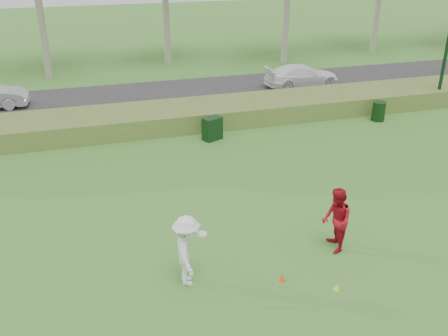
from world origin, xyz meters
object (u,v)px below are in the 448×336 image
object	(u,v)px
player_white	(187,251)
utility_cabinet	(212,129)
cone_yellow	(337,287)
cone_orange	(282,278)
car_right	(302,76)
trash_bin	(379,111)
player_red	(336,220)

from	to	relation	value
player_white	utility_cabinet	xyz separation A→B (m)	(3.31, 9.59, -0.47)
player_white	cone_yellow	xyz separation A→B (m)	(3.59, -1.40, -0.89)
cone_orange	car_right	bearing A→B (deg)	63.84
player_white	car_right	bearing A→B (deg)	-25.78
cone_yellow	trash_bin	size ratio (longest dim) A/B	0.20
player_white	trash_bin	bearing A→B (deg)	-43.01
utility_cabinet	car_right	bearing A→B (deg)	17.85
player_red	cone_yellow	size ratio (longest dim) A/B	10.35
cone_orange	cone_yellow	size ratio (longest dim) A/B	1.09
utility_cabinet	cone_yellow	bearing A→B (deg)	-112.63
cone_yellow	utility_cabinet	bearing A→B (deg)	91.46
player_white	utility_cabinet	bearing A→B (deg)	-11.45
cone_yellow	utility_cabinet	xyz separation A→B (m)	(-0.28, 11.00, 0.42)
player_white	trash_bin	xyz separation A→B (m)	(11.80, 9.69, -0.51)
trash_bin	car_right	xyz separation A→B (m)	(-1.12, 6.52, 0.24)
trash_bin	utility_cabinet	bearing A→B (deg)	-179.33
player_white	cone_yellow	bearing A→B (deg)	-103.76
cone_yellow	trash_bin	world-z (taller)	trash_bin
player_white	cone_orange	world-z (taller)	player_white
player_white	player_red	world-z (taller)	player_white
car_right	cone_orange	bearing A→B (deg)	153.13
player_white	player_red	size ratio (longest dim) A/B	1.01
player_red	cone_yellow	distance (m)	2.05
player_white	car_right	xyz separation A→B (m)	(10.67, 16.21, -0.27)
player_red	cone_orange	bearing A→B (deg)	-53.20
player_white	cone_orange	bearing A→B (deg)	-97.90
player_white	cone_orange	distance (m)	2.63
car_right	trash_bin	bearing A→B (deg)	-170.93
player_white	utility_cabinet	world-z (taller)	player_white
player_red	utility_cabinet	bearing A→B (deg)	-161.63
player_red	cone_orange	world-z (taller)	player_red
cone_orange	trash_bin	xyz separation A→B (m)	(9.41, 10.35, 0.37)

